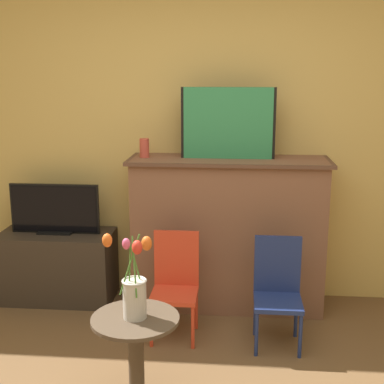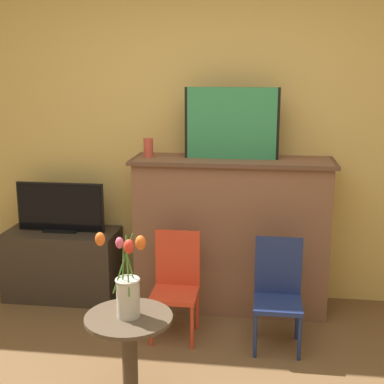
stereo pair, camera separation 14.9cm
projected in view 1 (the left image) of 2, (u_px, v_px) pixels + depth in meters
The scene contains 10 objects.
wall_back at pixel (204, 126), 4.12m from camera, with size 8.00×0.06×2.70m.
fireplace_mantel at pixel (228, 232), 4.03m from camera, with size 1.47×0.48×1.14m.
painting at pixel (228, 123), 3.85m from camera, with size 0.68×0.03×0.51m.
mantel_candle at pixel (144, 148), 3.94m from camera, with size 0.07×0.07×0.14m.
tv_stand at pixel (58, 266), 4.20m from camera, with size 0.87×0.43×0.54m.
tv_monitor at pixel (55, 210), 4.11m from camera, with size 0.69×0.12×0.39m.
chair_red at pixel (175, 280), 3.62m from camera, with size 0.31×0.31×0.71m.
chair_blue at pixel (278, 287), 3.50m from camera, with size 0.31×0.31×0.71m.
side_table at pixel (136, 351), 2.77m from camera, with size 0.46×0.46×0.55m.
vase_tulips at pixel (134, 288), 2.69m from camera, with size 0.22×0.24×0.47m.
Camera 1 is at (0.27, -1.99, 1.79)m, focal length 50.00 mm.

